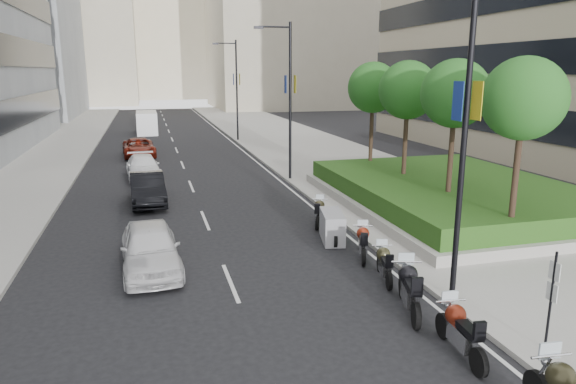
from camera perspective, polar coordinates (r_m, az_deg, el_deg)
name	(u,v)px	position (r m, az deg, el deg)	size (l,w,h in m)	color
ground	(318,340)	(12.95, 3.35, -16.09)	(160.00, 160.00, 0.00)	black
sidewalk_right	(306,148)	(43.06, 2.00, 4.94)	(10.00, 100.00, 0.15)	#9E9B93
sidewalk_left	(32,159)	(41.98, -26.59, 3.32)	(8.00, 100.00, 0.15)	#9E9B93
lane_edge	(243,151)	(41.82, -4.98, 4.55)	(0.12, 100.00, 0.01)	silver
lane_centre	(178,154)	(41.22, -12.12, 4.18)	(0.12, 100.00, 0.01)	silver
building_cream_right	(293,2)	(94.95, 0.54, 20.38)	(28.00, 24.00, 36.00)	#B7AD93
building_cream_left	(63,13)	(112.10, -23.76, 17.72)	(26.00, 24.00, 34.00)	#B7AD93
building_cream_centre	(165,16)	(131.40, -13.46, 18.51)	(30.00, 24.00, 38.00)	#B7AD93
planter	(451,201)	(25.50, 17.66, -0.93)	(10.00, 14.00, 0.40)	#A4A199
hedge	(452,188)	(25.36, 17.76, 0.38)	(9.40, 13.40, 0.80)	#174814
tree_0	(524,99)	(19.08, 24.71, 9.34)	(2.80, 2.80, 6.30)	#332319
tree_1	(455,94)	(22.30, 18.10, 10.30)	(2.80, 2.80, 6.30)	#332319
tree_2	(408,91)	(25.75, 13.17, 10.92)	(2.80, 2.80, 6.30)	#332319
tree_3	(373,88)	(29.33, 9.42, 11.34)	(2.80, 2.80, 6.30)	#332319
lamp_post_0	(460,122)	(14.10, 18.60, 7.39)	(2.34, 0.45, 9.00)	black
lamp_post_1	(288,94)	(29.74, -0.05, 10.85)	(2.34, 0.45, 9.00)	black
lamp_post_2	(235,85)	(47.33, -5.91, 11.71)	(2.34, 0.45, 9.00)	black
parking_sign	(551,296)	(13.07, 27.22, -10.25)	(0.06, 0.32, 2.50)	black
motorcycle_1	(460,331)	(12.69, 18.55, -14.40)	(0.75, 2.26, 1.12)	black
motorcycle_2	(409,289)	(14.37, 13.34, -10.41)	(1.01, 2.40, 1.23)	black
motorcycle_3	(384,264)	(16.31, 10.66, -7.83)	(0.74, 1.96, 0.99)	black
motorcycle_4	(363,242)	(18.07, 8.33, -5.55)	(0.94, 1.98, 1.03)	black
motorcycle_5	(332,227)	(19.63, 4.93, -3.87)	(1.12, 1.98, 1.13)	black
motorcycle_6	(319,212)	(21.68, 3.45, -2.25)	(0.98, 1.90, 1.01)	black
car_a	(150,248)	(17.29, -15.05, -6.00)	(1.82, 4.51, 1.54)	silver
car_b	(147,189)	(25.94, -15.35, 0.36)	(1.58, 4.53, 1.49)	black
car_c	(143,167)	(32.32, -15.79, 2.70)	(1.89, 4.64, 1.35)	white
car_d	(139,148)	(40.53, -16.23, 4.76)	(2.27, 4.92, 1.37)	maroon
delivery_van	(147,124)	(55.25, -15.40, 7.34)	(2.04, 5.31, 2.23)	silver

